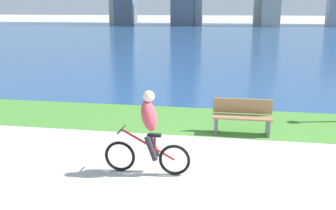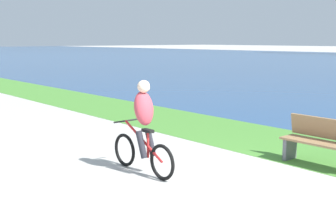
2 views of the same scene
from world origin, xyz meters
name	(u,v)px [view 1 (image 1 of 2)]	position (x,y,z in m)	size (l,w,h in m)	color
ground_plane	(221,174)	(0.00, 0.00, 0.00)	(300.00, 300.00, 0.00)	#B2AFA8
grass_strip_bayside	(227,122)	(0.00, 3.59, 0.00)	(120.00, 2.81, 0.01)	#478433
bay_water_surface	(235,35)	(0.00, 39.15, 0.00)	(300.00, 68.32, 0.00)	navy
cyclist_lead	(149,133)	(-1.40, -0.19, 0.83)	(1.71, 0.52, 1.66)	black
bench_far_along_path	(242,117)	(0.40, 2.61, 0.45)	(1.50, 0.47, 0.90)	olive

